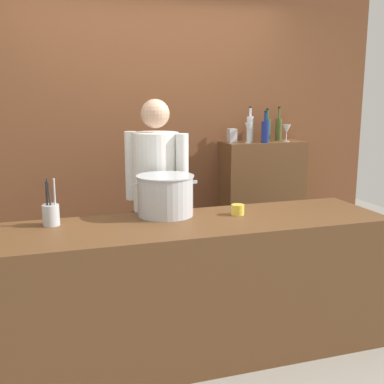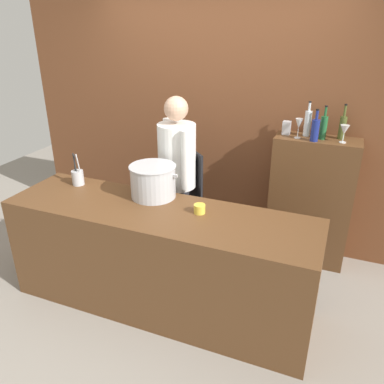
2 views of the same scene
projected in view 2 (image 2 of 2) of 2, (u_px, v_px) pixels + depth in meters
name	position (u px, v px, depth m)	size (l,w,h in m)	color
ground_plane	(162.00, 303.00, 3.38)	(8.00, 8.00, 0.00)	gray
brick_back_panel	(218.00, 100.00, 3.94)	(4.40, 0.10, 3.00)	brown
prep_counter	(160.00, 259.00, 3.19)	(2.49, 0.70, 0.90)	brown
bar_cabinet	(310.00, 202.00, 3.77)	(0.76, 0.32, 1.27)	brown
chef	(178.00, 173.00, 3.55)	(0.44, 0.44, 1.66)	black
stockpot_large	(153.00, 181.00, 3.19)	(0.44, 0.38, 0.27)	#B7BABF
utensil_crock	(78.00, 177.00, 3.44)	(0.10, 0.10, 0.30)	#B7BABF
butter_jar	(200.00, 209.00, 2.96)	(0.09, 0.09, 0.07)	yellow
wine_bottle_olive	(342.00, 127.00, 3.45)	(0.06, 0.06, 0.31)	#475123
wine_bottle_cobalt	(315.00, 130.00, 3.39)	(0.07, 0.07, 0.28)	navy
wine_bottle_green	(324.00, 127.00, 3.44)	(0.06, 0.06, 0.30)	#1E592D
wine_bottle_clear	(308.00, 123.00, 3.54)	(0.06, 0.06, 0.32)	silver
wine_glass_tall	(344.00, 130.00, 3.35)	(0.08, 0.08, 0.16)	silver
wine_glass_short	(299.00, 124.00, 3.47)	(0.07, 0.07, 0.18)	silver
spice_tin_silver	(287.00, 128.00, 3.61)	(0.07, 0.07, 0.12)	#B2B2B7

